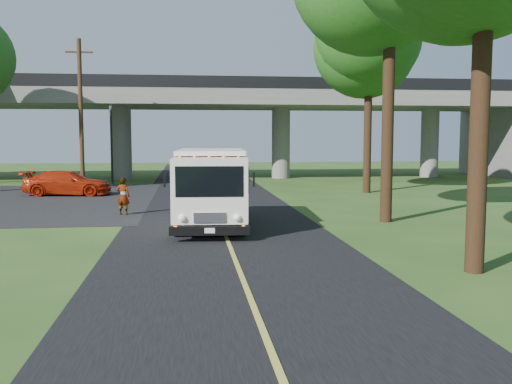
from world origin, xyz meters
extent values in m
plane|color=#2A4A1A|center=(0.00, 0.00, 0.00)|extent=(120.00, 120.00, 0.00)
cube|color=black|center=(0.00, 10.00, 0.01)|extent=(7.00, 90.00, 0.02)
cube|color=gold|center=(0.00, 10.00, 0.03)|extent=(0.12, 90.00, 0.01)
cube|color=slate|center=(0.00, 32.00, 6.00)|extent=(50.00, 9.00, 1.20)
cube|color=black|center=(0.00, 27.60, 6.90)|extent=(50.00, 0.25, 0.80)
cube|color=black|center=(0.00, 36.40, 6.90)|extent=(50.00, 0.25, 0.80)
cube|color=slate|center=(25.00, 32.00, 3.00)|extent=(4.00, 10.00, 6.00)
cylinder|color=slate|center=(-6.00, 32.00, 2.70)|extent=(1.40, 1.40, 5.40)
cylinder|color=slate|center=(6.00, 32.00, 2.70)|extent=(1.40, 1.40, 5.40)
cylinder|color=slate|center=(18.00, 32.00, 2.70)|extent=(1.40, 1.40, 5.40)
cylinder|color=black|center=(-6.00, 26.00, 2.60)|extent=(0.14, 0.14, 5.20)
imported|color=black|center=(-6.00, 26.00, 4.60)|extent=(0.18, 0.22, 1.10)
cylinder|color=#472D19|center=(-7.50, 24.00, 4.50)|extent=(0.26, 0.26, 9.00)
cube|color=#472D19|center=(-7.50, 24.00, 8.20)|extent=(1.60, 0.10, 0.10)
cylinder|color=#382314|center=(5.50, 1.00, 3.50)|extent=(0.44, 0.44, 7.00)
cylinder|color=#382314|center=(6.20, 9.00, 3.85)|extent=(0.44, 0.44, 7.70)
cylinder|color=#382314|center=(9.00, 20.00, 3.32)|extent=(0.44, 0.44, 6.65)
sphere|color=#275F19|center=(9.00, 20.00, 8.20)|extent=(5.58, 5.58, 5.58)
sphere|color=#275F19|center=(9.50, 19.60, 8.50)|extent=(4.96, 4.96, 4.96)
cube|color=silver|center=(-0.32, 9.46, 1.63)|extent=(2.58, 4.41, 2.19)
cube|color=silver|center=(-0.49, 6.45, 1.53)|extent=(2.44, 1.89, 2.00)
cube|color=black|center=(-0.54, 5.59, 1.85)|extent=(2.04, 0.20, 0.92)
cube|color=black|center=(-0.55, 5.50, 0.37)|extent=(2.44, 0.32, 0.27)
cube|color=silver|center=(-0.34, 9.07, 0.29)|extent=(2.66, 5.77, 0.18)
cylinder|color=black|center=(-1.47, 6.70, 0.44)|extent=(0.32, 0.89, 0.88)
cylinder|color=black|center=(0.51, 6.58, 0.44)|extent=(0.32, 0.89, 0.88)
cylinder|color=black|center=(-1.23, 10.78, 0.44)|extent=(0.32, 0.89, 0.88)
cylinder|color=black|center=(0.75, 10.67, 0.44)|extent=(0.32, 0.89, 0.88)
imported|color=#B3230B|center=(-7.68, 20.43, 0.68)|extent=(4.85, 2.42, 1.35)
imported|color=gray|center=(-3.80, 12.04, 0.78)|extent=(0.66, 0.53, 1.55)
camera|label=1|loc=(-1.20, -11.49, 3.18)|focal=40.00mm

